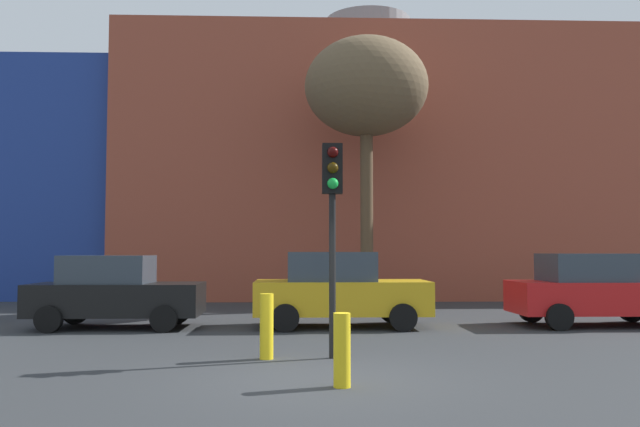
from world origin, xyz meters
TOP-DOWN VIEW (x-y plane):
  - ground_plane at (0.00, 0.00)m, footprint 200.00×200.00m
  - building_backdrop at (3.00, 20.33)m, footprint 34.47×11.73m
  - parked_car_1 at (-4.85, 6.53)m, footprint 4.12×2.02m
  - parked_car_2 at (0.70, 6.53)m, footprint 4.32×2.12m
  - parked_car_3 at (7.20, 6.53)m, footprint 4.23×2.07m
  - traffic_light_island at (0.28, 1.81)m, footprint 0.36×0.36m
  - bare_tree_0 at (1.95, 11.51)m, footprint 4.11×4.11m
  - bollard_yellow_0 at (-0.88, 1.78)m, footprint 0.24×0.24m
  - bollard_yellow_1 at (0.28, -0.61)m, footprint 0.24×0.24m

SIDE VIEW (x-z plane):
  - ground_plane at x=0.00m, z-range 0.00..0.00m
  - bollard_yellow_1 at x=0.28m, z-range 0.00..1.03m
  - bollard_yellow_0 at x=-0.88m, z-range 0.00..1.14m
  - parked_car_1 at x=-4.85m, z-range -0.01..1.78m
  - parked_car_3 at x=7.20m, z-range -0.01..1.83m
  - parked_car_2 at x=0.70m, z-range -0.01..1.87m
  - traffic_light_island at x=0.28m, z-range 0.90..4.72m
  - building_backdrop at x=3.00m, z-range -1.17..11.64m
  - bare_tree_0 at x=1.95m, z-range 2.78..11.80m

